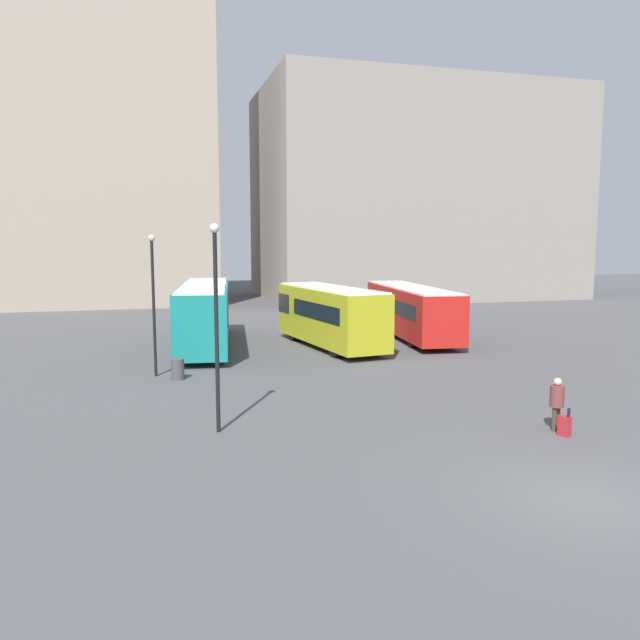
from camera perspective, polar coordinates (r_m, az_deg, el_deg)
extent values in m
plane|color=#4C4C4F|center=(15.04, 23.25, -14.89)|extent=(160.00, 160.00, 0.00)
cube|color=tan|center=(61.02, -19.42, 18.24)|extent=(18.99, 12.04, 35.40)
cube|color=gray|center=(65.62, 8.45, 11.15)|extent=(30.43, 17.98, 20.44)
cube|color=#19847F|center=(33.46, -10.48, 0.58)|extent=(4.06, 12.53, 2.94)
cube|color=black|center=(38.44, -10.18, 1.97)|extent=(2.73, 2.57, 1.12)
cube|color=black|center=(32.32, -10.57, 1.01)|extent=(3.49, 8.14, 0.88)
cube|color=white|center=(33.32, -10.54, 3.16)|extent=(3.84, 12.26, 0.08)
cylinder|color=black|center=(37.39, -10.20, -0.63)|extent=(2.44, 1.38, 1.08)
cylinder|color=black|center=(29.85, -10.72, -2.58)|extent=(2.44, 1.38, 1.08)
cube|color=gold|center=(32.79, 0.93, 0.44)|extent=(3.60, 9.47, 2.80)
cube|color=black|center=(36.22, -1.52, 1.62)|extent=(2.66, 2.01, 1.07)
cube|color=black|center=(32.00, 1.55, 0.90)|extent=(3.20, 6.17, 0.84)
cube|color=white|center=(32.65, 0.94, 2.95)|extent=(3.38, 9.26, 0.08)
cylinder|color=black|center=(35.54, -0.96, -0.94)|extent=(2.44, 1.34, 1.05)
cylinder|color=black|center=(30.39, 3.15, -2.32)|extent=(2.44, 1.34, 1.05)
cube|color=red|center=(36.64, 8.29, 0.90)|extent=(3.81, 11.87, 2.57)
cube|color=black|center=(41.18, 6.33, 2.06)|extent=(2.69, 2.42, 0.98)
cube|color=black|center=(35.62, 8.79, 1.24)|extent=(3.33, 7.71, 0.77)
cube|color=white|center=(36.53, 8.32, 2.97)|extent=(3.59, 11.62, 0.08)
cylinder|color=black|center=(40.21, 6.74, -0.02)|extent=(2.43, 1.36, 1.09)
cylinder|color=black|center=(33.37, 10.08, -1.54)|extent=(2.43, 1.36, 1.09)
cylinder|color=#4C3828|center=(19.68, 20.64, -8.47)|extent=(0.18, 0.18, 0.72)
cylinder|color=#4C3828|center=(19.81, 20.89, -8.38)|extent=(0.18, 0.18, 0.72)
cylinder|color=brown|center=(19.58, 20.85, -6.53)|extent=(0.52, 0.52, 0.62)
sphere|color=beige|center=(19.49, 20.91, -5.31)|extent=(0.23, 0.23, 0.23)
cube|color=#B7232D|center=(19.32, 21.45, -9.01)|extent=(0.31, 0.37, 0.57)
cube|color=black|center=(19.16, 21.79, -7.88)|extent=(0.12, 0.06, 0.26)
cylinder|color=black|center=(26.33, -14.95, 0.98)|extent=(0.12, 0.12, 5.58)
sphere|color=beige|center=(26.19, -15.16, 7.25)|extent=(0.28, 0.28, 0.28)
cylinder|color=black|center=(18.08, -9.43, -1.23)|extent=(0.12, 0.12, 5.80)
sphere|color=beige|center=(17.89, -9.63, 8.26)|extent=(0.28, 0.28, 0.28)
cylinder|color=#47474C|center=(25.80, -12.88, -4.40)|extent=(0.52, 0.52, 0.85)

